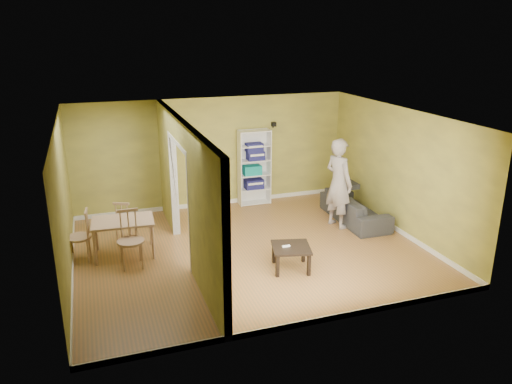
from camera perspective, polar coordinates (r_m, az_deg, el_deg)
room_shell at (r=9.28m, az=-0.77°, el=0.68°), size 6.50×6.50×6.50m
partition at (r=9.00m, az=-8.06°, el=-0.06°), size 0.22×5.50×2.60m
wall_speaker at (r=12.08m, az=2.05°, el=7.74°), size 0.10×0.10×0.10m
sofa at (r=11.26m, az=11.25°, el=-1.39°), size 2.03×0.90×0.77m
person at (r=10.67m, az=9.46°, el=1.86°), size 0.98×0.85×2.27m
bookshelf at (r=12.04m, az=-0.27°, el=2.88°), size 0.77×0.34×1.82m
paper_box_navy_a at (r=12.11m, az=-0.25°, el=0.95°), size 0.44×0.29×0.23m
paper_box_teal at (r=12.00m, az=-0.45°, el=2.53°), size 0.43×0.28×0.22m
paper_box_navy_b at (r=11.94m, az=-0.05°, el=4.18°), size 0.40×0.26×0.21m
paper_box_navy_c at (r=11.88m, az=-0.22°, el=5.12°), size 0.40×0.26×0.20m
coffee_table at (r=8.88m, az=4.04°, el=-6.62°), size 0.66×0.66×0.44m
game_controller at (r=8.83m, az=3.46°, el=-6.19°), size 0.14×0.04×0.03m
dining_table at (r=9.63m, az=-14.98°, el=-3.56°), size 1.12×0.75×0.70m
chair_left at (r=9.70m, az=-19.62°, el=-4.74°), size 0.49×0.49×0.97m
chair_near at (r=9.16m, az=-14.15°, el=-5.31°), size 0.48×0.48×1.05m
chair_far at (r=10.24m, az=-14.69°, el=-3.25°), size 0.55×0.55×0.90m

